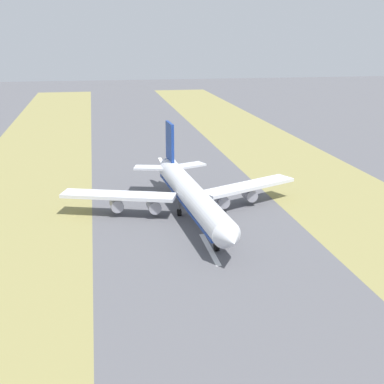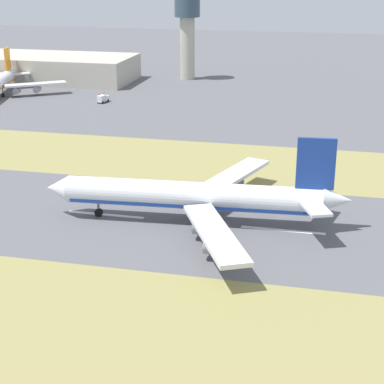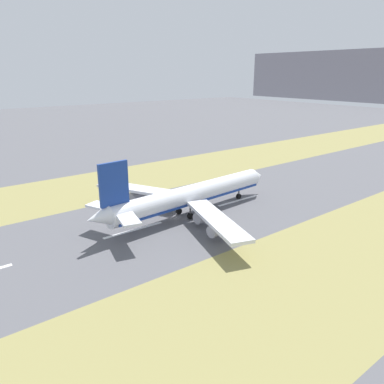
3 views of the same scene
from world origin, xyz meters
The scene contains 10 objects.
ground_plane centered at (0.00, 0.00, 0.00)m, with size 800.00×800.00×0.00m, color #56565B.
grass_median_west centered at (-45.00, 0.00, 0.00)m, with size 40.00×600.00×0.01m, color olive.
grass_median_east centered at (45.00, 0.00, 0.00)m, with size 40.00×600.00×0.01m, color olive.
centreline_dash_mid centered at (0.00, -14.07, 0.01)m, with size 1.20×18.00×0.01m, color silver.
centreline_dash_far centered at (0.00, 25.93, 0.01)m, with size 1.20×18.00×0.01m, color silver.
airplane_main_jet centered at (0.38, 4.02, 6.02)m, with size 63.99×67.22×20.20m.
terminal_building centered at (157.41, 109.21, 5.83)m, with size 36.00×75.19×11.65m, color #B2AD9E.
control_tower centered at (174.89, 48.11, 23.04)m, with size 12.00×12.00×37.37m.
service_truck centered at (114.34, 68.94, 1.67)m, with size 6.31×3.48×3.10m.
apron_car centered at (121.19, 72.04, 1.00)m, with size 4.64×2.61×2.03m.
Camera 2 is at (-127.16, -23.20, 54.53)m, focal length 60.00 mm.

